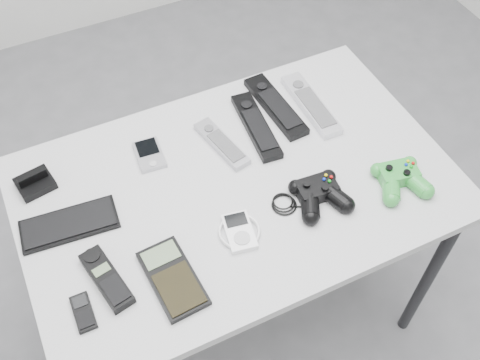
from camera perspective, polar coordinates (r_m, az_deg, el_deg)
name	(u,v)px	position (r m, az deg, el deg)	size (l,w,h in m)	color
floor	(261,295)	(2.01, 2.19, -11.63)	(3.50, 3.50, 0.00)	slate
desk	(237,199)	(1.43, -0.31, -1.91)	(1.05, 0.68, 0.71)	#AEAFB1
pda_keyboard	(69,224)	(1.36, -16.95, -4.29)	(0.22, 0.09, 0.01)	black
dock_bracket	(34,180)	(1.44, -20.21, -0.04)	(0.08, 0.07, 0.05)	black
pda	(149,154)	(1.45, -9.20, 2.59)	(0.07, 0.10, 0.02)	#A3A3AA
remote_silver_a	(222,143)	(1.45, -1.88, 3.75)	(0.05, 0.19, 0.02)	#A3A3AA
remote_black_a	(256,126)	(1.49, 1.66, 5.56)	(0.06, 0.24, 0.02)	black
remote_black_b	(276,106)	(1.54, 3.64, 7.56)	(0.06, 0.25, 0.02)	black
remote_silver_b	(311,104)	(1.56, 7.21, 7.66)	(0.06, 0.25, 0.02)	silver
mobile_phone	(83,312)	(1.24, -15.64, -12.80)	(0.04, 0.09, 0.01)	black
cordless_handset	(106,278)	(1.26, -13.42, -9.69)	(0.05, 0.16, 0.03)	black
calculator	(173,278)	(1.23, -6.86, -9.85)	(0.09, 0.19, 0.02)	black
mp3_player	(239,231)	(1.29, -0.07, -5.23)	(0.10, 0.10, 0.02)	white
controller_black	(319,193)	(1.35, 8.05, -1.30)	(0.23, 0.14, 0.05)	black
controller_green	(400,177)	(1.42, 15.97, 0.28)	(0.13, 0.14, 0.04)	#24852F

